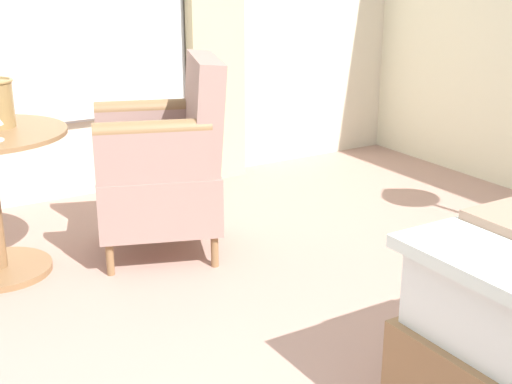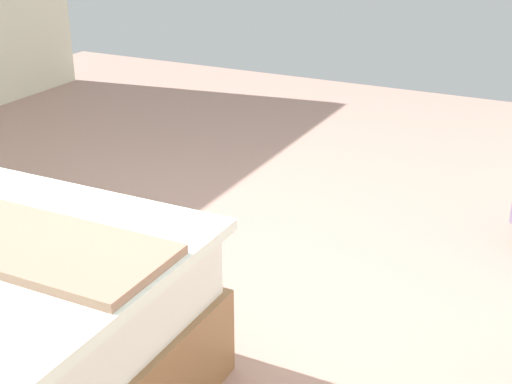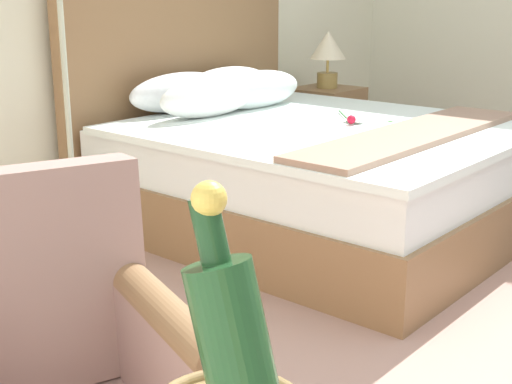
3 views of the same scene
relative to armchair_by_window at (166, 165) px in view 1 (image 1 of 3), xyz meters
name	(u,v)px [view 1 (image 1 of 3)]	position (x,y,z in m)	size (l,w,h in m)	color
armchair_by_window	(166,165)	(0.00, 0.00, 0.00)	(0.72, 0.74, 0.95)	olive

